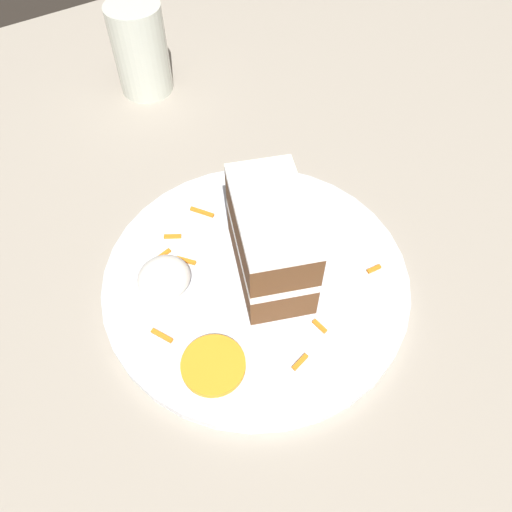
% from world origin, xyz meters
% --- Properties ---
extents(ground_plane, '(6.00, 6.00, 0.00)m').
position_xyz_m(ground_plane, '(0.00, 0.00, 0.00)').
color(ground_plane, black).
rests_on(ground_plane, ground).
extents(dining_table, '(1.31, 1.09, 0.04)m').
position_xyz_m(dining_table, '(0.00, 0.00, 0.02)').
color(dining_table, gray).
rests_on(dining_table, ground).
extents(plate, '(0.30, 0.30, 0.01)m').
position_xyz_m(plate, '(-0.02, -0.06, 0.04)').
color(plate, silver).
rests_on(plate, dining_table).
extents(cake_slice, '(0.10, 0.13, 0.09)m').
position_xyz_m(cake_slice, '(-0.01, -0.06, 0.10)').
color(cake_slice, brown).
rests_on(cake_slice, plate).
extents(cream_dollop, '(0.05, 0.04, 0.04)m').
position_xyz_m(cream_dollop, '(-0.11, -0.03, 0.07)').
color(cream_dollop, white).
rests_on(cream_dollop, plate).
extents(orange_garnish, '(0.06, 0.06, 0.01)m').
position_xyz_m(orange_garnish, '(-0.11, -0.12, 0.05)').
color(orange_garnish, orange).
rests_on(orange_garnish, plate).
extents(carrot_shreds_scatter, '(0.22, 0.21, 0.00)m').
position_xyz_m(carrot_shreds_scatter, '(-0.04, -0.04, 0.05)').
color(carrot_shreds_scatter, orange).
rests_on(carrot_shreds_scatter, plate).
extents(drinking_glass, '(0.07, 0.07, 0.11)m').
position_xyz_m(drinking_glass, '(0.02, 0.29, 0.09)').
color(drinking_glass, beige).
rests_on(drinking_glass, dining_table).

